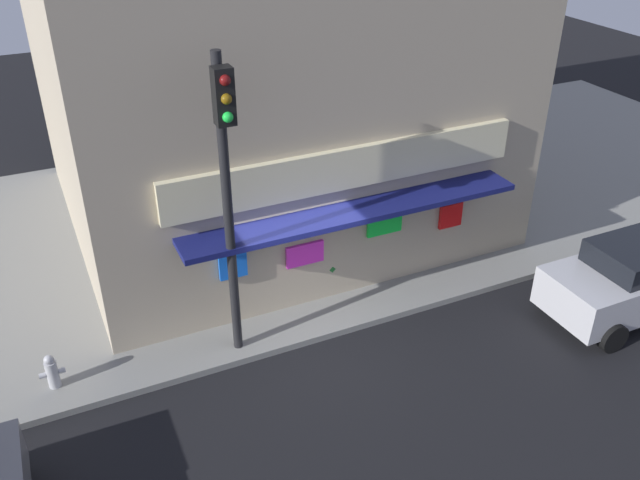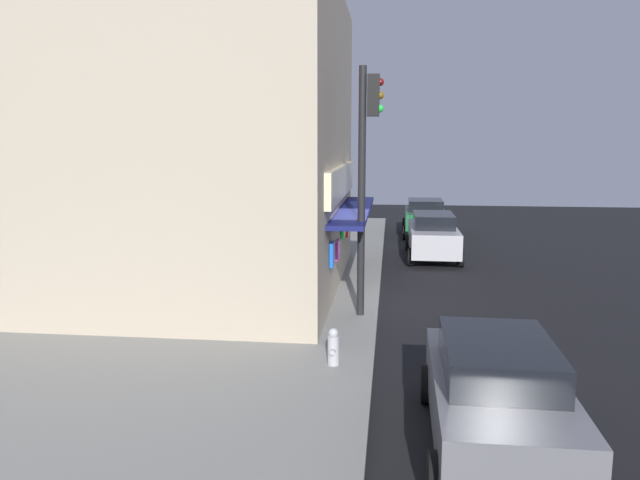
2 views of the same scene
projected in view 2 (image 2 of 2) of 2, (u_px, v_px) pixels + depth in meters
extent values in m
plane|color=black|center=(379.00, 304.00, 16.51)|extent=(52.70, 52.70, 0.00)
cube|color=gray|center=(180.00, 296.00, 17.13)|extent=(35.13, 11.07, 0.14)
cube|color=tan|center=(176.00, 142.00, 17.72)|extent=(10.21, 9.48, 8.39)
cube|color=beige|center=(342.00, 181.00, 17.34)|extent=(7.76, 0.16, 0.86)
cube|color=navy|center=(354.00, 211.00, 17.44)|extent=(7.35, 0.90, 0.12)
cube|color=blue|center=(332.00, 254.00, 15.10)|extent=(0.58, 0.08, 0.60)
cube|color=#E533CC|center=(338.00, 249.00, 16.67)|extent=(0.84, 0.08, 0.49)
cube|color=#19E53F|center=(343.00, 228.00, 18.48)|extent=(0.83, 0.08, 0.55)
cube|color=red|center=(347.00, 227.00, 20.23)|extent=(0.58, 0.08, 0.58)
cylinder|color=black|center=(362.00, 194.00, 14.56)|extent=(0.18, 0.18, 5.93)
cube|color=black|center=(373.00, 95.00, 14.17)|extent=(0.32, 0.28, 0.95)
sphere|color=maroon|center=(380.00, 82.00, 14.10)|extent=(0.18, 0.18, 0.18)
sphere|color=brown|center=(380.00, 95.00, 14.15)|extent=(0.18, 0.18, 0.18)
sphere|color=#1ED83F|center=(380.00, 109.00, 14.20)|extent=(0.18, 0.18, 0.18)
cylinder|color=#B2B2B7|center=(333.00, 350.00, 11.62)|extent=(0.22, 0.22, 0.56)
sphere|color=#B2B2B7|center=(334.00, 333.00, 11.57)|extent=(0.19, 0.19, 0.19)
cylinder|color=#B2B2B7|center=(333.00, 352.00, 11.45)|extent=(0.12, 0.10, 0.10)
cylinder|color=#B2B2B7|center=(334.00, 346.00, 11.79)|extent=(0.12, 0.10, 0.10)
cylinder|color=#2D2D2D|center=(313.00, 253.00, 20.89)|extent=(0.60, 0.60, 0.84)
cylinder|color=navy|center=(317.00, 314.00, 13.42)|extent=(0.19, 0.19, 0.91)
cylinder|color=navy|center=(303.00, 315.00, 13.39)|extent=(0.19, 0.19, 0.91)
cube|color=silver|center=(310.00, 279.00, 13.27)|extent=(0.48, 0.33, 0.70)
sphere|color=tan|center=(309.00, 257.00, 13.19)|extent=(0.22, 0.22, 0.22)
cylinder|color=silver|center=(309.00, 278.00, 13.51)|extent=(0.12, 0.12, 0.63)
cylinder|color=silver|center=(310.00, 283.00, 13.04)|extent=(0.12, 0.12, 0.63)
cylinder|color=brown|center=(325.00, 283.00, 17.57)|extent=(0.37, 0.37, 0.36)
sphere|color=#1E6628|center=(325.00, 266.00, 17.49)|extent=(0.76, 0.76, 0.76)
cylinder|color=#59595B|center=(282.00, 294.00, 16.30)|extent=(0.48, 0.48, 0.38)
sphere|color=#195623|center=(281.00, 278.00, 16.23)|extent=(0.56, 0.56, 0.56)
cube|color=slate|center=(496.00, 401.00, 8.68)|extent=(4.17, 1.85, 0.79)
cube|color=black|center=(498.00, 358.00, 8.58)|extent=(2.26, 1.53, 0.50)
cylinder|color=black|center=(427.00, 384.00, 10.28)|extent=(0.64, 0.23, 0.64)
cylinder|color=black|center=(537.00, 390.00, 10.05)|extent=(0.64, 0.23, 0.64)
cylinder|color=black|center=(437.00, 477.00, 7.44)|extent=(0.64, 0.23, 0.64)
cube|color=#B7B7BC|center=(433.00, 238.00, 22.87)|extent=(4.38, 1.72, 0.88)
cube|color=black|center=(433.00, 220.00, 22.76)|extent=(2.36, 1.44, 0.49)
cylinder|color=black|center=(408.00, 243.00, 24.53)|extent=(0.64, 0.22, 0.64)
cylinder|color=black|center=(452.00, 244.00, 24.34)|extent=(0.64, 0.22, 0.64)
cylinder|color=black|center=(411.00, 257.00, 21.53)|extent=(0.64, 0.22, 0.64)
cylinder|color=black|center=(460.00, 258.00, 21.34)|extent=(0.64, 0.22, 0.64)
cube|color=#1E6038|center=(425.00, 219.00, 28.45)|extent=(4.00, 1.87, 0.86)
cube|color=black|center=(425.00, 205.00, 28.34)|extent=(2.16, 1.56, 0.50)
cylinder|color=black|center=(405.00, 224.00, 30.00)|extent=(0.64, 0.23, 0.64)
cylinder|color=black|center=(443.00, 225.00, 29.77)|extent=(0.64, 0.23, 0.64)
cylinder|color=black|center=(405.00, 233.00, 27.27)|extent=(0.64, 0.23, 0.64)
cylinder|color=black|center=(447.00, 233.00, 27.04)|extent=(0.64, 0.23, 0.64)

